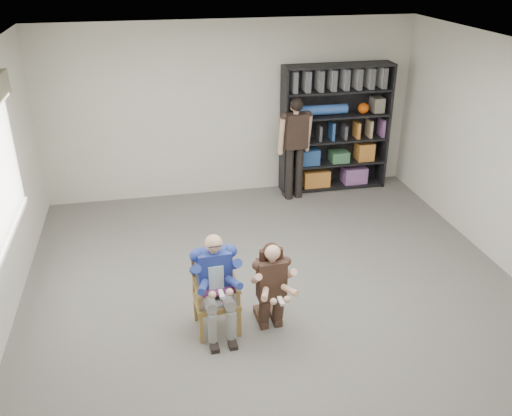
{
  "coord_description": "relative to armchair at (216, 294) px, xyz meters",
  "views": [
    {
      "loc": [
        -1.35,
        -4.89,
        3.77
      ],
      "look_at": [
        -0.2,
        0.6,
        1.05
      ],
      "focal_mm": 38.0,
      "sensor_mm": 36.0,
      "label": 1
    }
  ],
  "objects": [
    {
      "name": "seated_man",
      "position": [
        0.0,
        0.0,
        0.13
      ],
      "size": [
        0.53,
        0.71,
        1.14
      ],
      "primitive_type": null,
      "rotation": [
        0.0,
        0.0,
        0.05
      ],
      "color": "navy",
      "rests_on": "floor"
    },
    {
      "name": "floor",
      "position": [
        0.79,
        0.14,
        -0.44
      ],
      "size": [
        6.0,
        7.0,
        0.01
      ],
      "primitive_type": "cube",
      "color": "#5F5E58",
      "rests_on": "ground"
    },
    {
      "name": "armchair",
      "position": [
        0.0,
        0.0,
        0.0
      ],
      "size": [
        0.53,
        0.52,
        0.88
      ],
      "primitive_type": null,
      "rotation": [
        0.0,
        0.0,
        0.05
      ],
      "color": "olive",
      "rests_on": "floor"
    },
    {
      "name": "standing_man",
      "position": [
        1.72,
        3.13,
        0.4
      ],
      "size": [
        0.56,
        0.36,
        1.68
      ],
      "primitive_type": null,
      "rotation": [
        0.0,
        0.0,
        0.15
      ],
      "color": "black",
      "rests_on": "floor"
    },
    {
      "name": "room_shell",
      "position": [
        0.79,
        0.14,
        0.96
      ],
      "size": [
        6.0,
        7.0,
        2.8
      ],
      "primitive_type": null,
      "color": "beige",
      "rests_on": "ground"
    },
    {
      "name": "bookshelf",
      "position": [
        2.49,
        3.42,
        0.61
      ],
      "size": [
        1.8,
        0.38,
        2.1
      ],
      "primitive_type": null,
      "color": "black",
      "rests_on": "floor"
    },
    {
      "name": "kneeling_woman",
      "position": [
        0.58,
        -0.12,
        0.08
      ],
      "size": [
        0.47,
        0.73,
        1.05
      ],
      "primitive_type": null,
      "rotation": [
        0.0,
        0.0,
        0.05
      ],
      "color": "#3C2B1F",
      "rests_on": "floor"
    }
  ]
}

